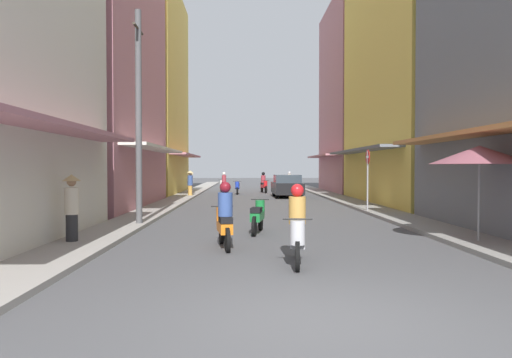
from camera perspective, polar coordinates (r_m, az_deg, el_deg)
name	(u,v)px	position (r m, az deg, el deg)	size (l,w,h in m)	color
ground_plane	(259,199)	(28.72, 0.42, -2.42)	(118.17, 118.17, 0.00)	#4C4C4F
sidewalk_left	(180,198)	(28.96, -9.15, -2.29)	(1.51, 61.71, 0.12)	#9E9991
sidewalk_right	(338,198)	(29.27, 9.90, -2.26)	(1.51, 61.71, 0.12)	gray
building_left_mid	(82,73)	(24.11, -20.33, 11.98)	(7.05, 11.18, 12.76)	#B7727F
building_left_far	(138,93)	(35.35, -14.12, 10.05)	(7.05, 10.71, 14.53)	#EFD159
building_right_mid	(427,56)	(26.82, 19.95, 13.81)	(7.05, 12.36, 15.44)	#EFD159
building_right_far	(368,99)	(37.53, 13.42, 9.41)	(7.05, 9.92, 14.37)	#B7727F
motorbike_blue	(237,187)	(33.61, -2.27, -1.01)	(0.55, 1.81, 0.96)	black
motorbike_red	(264,184)	(35.67, 0.95, -0.55)	(0.62, 1.79, 1.58)	black
motorbike_white	(223,183)	(36.60, -3.96, -0.51)	(0.71, 1.76, 1.58)	black
motorbike_black	(289,181)	(42.47, 4.02, -0.25)	(0.71, 1.76, 1.58)	black
motorbike_silver	(297,229)	(9.33, 5.01, -6.00)	(0.55, 1.81, 1.58)	black
motorbike_orange	(224,218)	(11.17, -3.83, -4.78)	(0.57, 1.80, 1.58)	black
motorbike_green	(258,216)	(13.73, 0.23, -4.47)	(0.59, 1.80, 0.96)	black
parked_car	(287,186)	(30.40, 3.77, -0.82)	(1.84, 4.13, 1.45)	black
pedestrian_foreground	(190,182)	(30.70, -7.96, -0.38)	(0.44, 0.44, 1.72)	#BF8C3F
pedestrian_midway	(72,206)	(12.27, -21.39, -3.03)	(0.44, 0.44, 1.74)	#262628
pedestrian_crossing	(191,182)	(32.83, -7.92, -0.36)	(0.44, 0.44, 1.62)	#334C8C
vendor_umbrella	(479,155)	(12.68, 25.39, 2.65)	(2.35, 2.35, 2.44)	#99999E
utility_pole	(139,116)	(15.64, -14.01, 7.34)	(0.20, 1.20, 6.92)	#4C4C4F
street_sign_no_entry	(368,172)	(20.17, 13.35, 0.81)	(0.07, 0.60, 2.65)	gray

